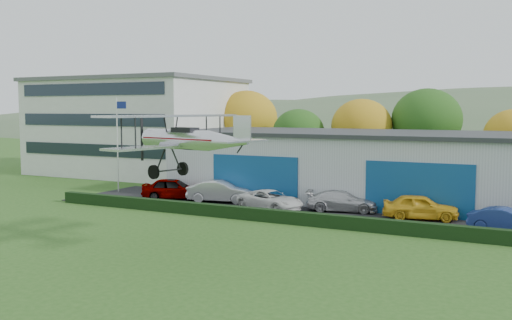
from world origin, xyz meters
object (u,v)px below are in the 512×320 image
at_px(hangar, 434,168).
at_px(car_3, 342,201).
at_px(office_block, 138,126).
at_px(car_5, 507,220).
at_px(car_2, 270,200).
at_px(flagpole, 118,136).
at_px(biplane, 186,138).
at_px(car_0, 173,189).
at_px(car_4, 420,207).
at_px(car_1, 221,191).

bearing_deg(hangar, car_3, -127.81).
distance_m(office_block, car_5, 41.74).
distance_m(hangar, car_2, 12.77).
distance_m(flagpole, biplane, 22.30).
height_order(car_0, car_3, car_0).
xyz_separation_m(car_4, car_5, (5.12, -1.61, -0.12)).
bearing_deg(flagpole, car_3, -1.42).
xyz_separation_m(car_0, car_3, (13.45, 0.75, -0.12)).
bearing_deg(car_3, flagpole, 75.48).
relative_size(flagpole, car_5, 1.93).
bearing_deg(hangar, car_0, -158.64).
relative_size(car_1, car_5, 1.21).
bearing_deg(car_1, car_0, 81.09).
bearing_deg(flagpole, car_1, -4.98).
bearing_deg(car_1, biplane, -169.64).
distance_m(car_0, car_4, 18.80).
height_order(office_block, biplane, office_block).
relative_size(car_4, biplane, 0.56).
xyz_separation_m(office_block, car_4, (33.33, -13.99, -4.36)).
bearing_deg(hangar, car_5, -57.60).
relative_size(car_2, car_3, 1.01).
relative_size(office_block, car_2, 4.21).
distance_m(office_block, car_4, 36.41).
relative_size(flagpole, car_1, 1.60).
distance_m(car_1, car_2, 4.86).
height_order(car_1, biplane, biplane).
distance_m(hangar, flagpole, 25.68).
height_order(office_block, car_2, office_block).
bearing_deg(car_2, office_block, 72.83).
height_order(car_0, car_2, car_0).
relative_size(car_0, car_3, 1.00).
xyz_separation_m(car_2, car_4, (10.02, 1.12, 0.12)).
bearing_deg(car_1, hangar, -78.00).
height_order(office_block, car_3, office_block).
height_order(hangar, car_2, hangar).
relative_size(car_0, car_2, 0.99).
bearing_deg(car_1, car_5, -108.45).
relative_size(office_block, car_1, 4.12).
distance_m(car_4, biplane, 16.96).
distance_m(car_1, car_4, 14.73).
height_order(car_0, car_5, car_0).
distance_m(office_block, car_1, 23.63).
distance_m(car_1, car_3, 9.39).
distance_m(car_0, biplane, 17.66).
relative_size(car_1, car_2, 1.02).
xyz_separation_m(car_1, car_3, (9.38, 0.42, -0.12)).
height_order(flagpole, car_3, flagpole).
bearing_deg(car_3, car_2, 96.07).
bearing_deg(car_0, flagpole, 56.54).
bearing_deg(office_block, flagpole, -58.03).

